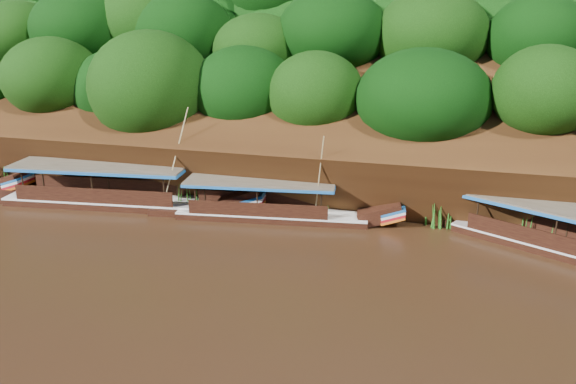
# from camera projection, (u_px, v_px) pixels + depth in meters

# --- Properties ---
(ground) EXTENTS (160.00, 160.00, 0.00)m
(ground) POSITION_uv_depth(u_px,v_px,m) (238.00, 289.00, 23.58)
(ground) COLOR black
(ground) RESTS_ON ground
(riverbank) EXTENTS (120.00, 30.06, 19.40)m
(riverbank) POSITION_uv_depth(u_px,v_px,m) (340.00, 135.00, 43.81)
(riverbank) COLOR #311A0B
(riverbank) RESTS_ON ground
(boat_1) EXTENTS (12.75, 3.47, 5.44)m
(boat_1) POSITION_uv_depth(u_px,v_px,m) (284.00, 211.00, 31.33)
(boat_1) COLOR black
(boat_1) RESTS_ON ground
(boat_2) EXTENTS (15.95, 3.95, 6.45)m
(boat_2) POSITION_uv_depth(u_px,v_px,m) (128.00, 197.00, 33.34)
(boat_2) COLOR black
(boat_2) RESTS_ON ground
(reeds) EXTENTS (49.60, 2.56, 2.07)m
(reeds) POSITION_uv_depth(u_px,v_px,m) (230.00, 194.00, 32.97)
(reeds) COLOR #276B1A
(reeds) RESTS_ON ground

